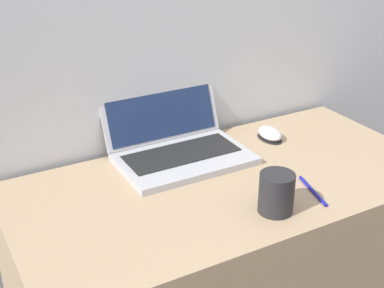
# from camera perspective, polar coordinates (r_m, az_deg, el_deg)

# --- Properties ---
(laptop) EXTENTS (0.38, 0.32, 0.21)m
(laptop) POSITION_cam_1_polar(r_m,az_deg,el_deg) (1.57, -1.70, 0.28)
(laptop) COLOR #ADADB2
(laptop) RESTS_ON desk
(drink_cup) EXTENTS (0.09, 0.09, 0.10)m
(drink_cup) POSITION_cam_1_polar(r_m,az_deg,el_deg) (1.31, 9.00, -5.10)
(drink_cup) COLOR #232326
(drink_cup) RESTS_ON desk
(computer_mouse) EXTENTS (0.06, 0.10, 0.04)m
(computer_mouse) POSITION_cam_1_polar(r_m,az_deg,el_deg) (1.70, 8.31, 1.05)
(computer_mouse) COLOR black
(computer_mouse) RESTS_ON desk
(pen) EXTENTS (0.05, 0.15, 0.01)m
(pen) POSITION_cam_1_polar(r_m,az_deg,el_deg) (1.43, 12.75, -4.89)
(pen) COLOR #191999
(pen) RESTS_ON desk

